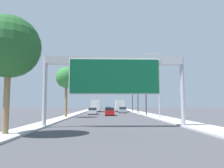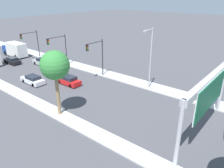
% 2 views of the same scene
% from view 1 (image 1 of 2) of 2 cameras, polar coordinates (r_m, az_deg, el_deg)
% --- Properties ---
extents(sidewalk_right, '(3.00, 120.00, 0.15)m').
position_cam_1_polar(sidewalk_right, '(62.98, 6.08, -7.17)').
color(sidewalk_right, '#B9B9B9').
rests_on(sidewalk_right, ground).
extents(median_strip_left, '(2.00, 120.00, 0.15)m').
position_cam_1_polar(median_strip_left, '(62.71, -7.73, -7.16)').
color(median_strip_left, '#B9B9B9').
rests_on(median_strip_left, ground).
extents(sign_gantry, '(13.28, 0.73, 6.56)m').
position_cam_1_polar(sign_gantry, '(20.44, 0.63, 3.10)').
color(sign_gantry, '#B2B2B7').
rests_on(sign_gantry, ground).
extents(car_mid_right, '(1.77, 4.40, 1.43)m').
position_cam_1_polar(car_mid_right, '(60.26, -1.01, -6.71)').
color(car_mid_right, black).
rests_on(car_mid_right, ground).
extents(car_far_right, '(1.82, 4.62, 1.40)m').
position_cam_1_polar(car_far_right, '(46.99, -5.08, -7.08)').
color(car_far_right, silver).
rests_on(car_far_right, ground).
extents(car_mid_center, '(1.74, 4.48, 1.50)m').
position_cam_1_polar(car_mid_center, '(41.93, -0.65, -7.25)').
color(car_mid_center, red).
rests_on(car_mid_center, ground).
extents(car_far_left, '(1.84, 4.40, 1.46)m').
position_cam_1_polar(car_far_left, '(54.69, 2.77, -6.82)').
color(car_far_left, '#A5A8AD').
rests_on(car_far_left, ground).
extents(truck_box_primary, '(2.40, 7.62, 3.33)m').
position_cam_1_polar(truck_box_primary, '(65.38, 2.01, -5.71)').
color(truck_box_primary, navy).
rests_on(truck_box_primary, ground).
extents(truck_box_secondary, '(2.41, 7.80, 3.40)m').
position_cam_1_polar(truck_box_secondary, '(63.51, -4.23, -5.68)').
color(truck_box_secondary, white).
rests_on(truck_box_secondary, ground).
extents(traffic_light_near_intersection, '(4.10, 0.32, 6.70)m').
position_cam_1_polar(traffic_light_near_intersection, '(40.92, 7.17, -1.99)').
color(traffic_light_near_intersection, '#2D2D30').
rests_on(traffic_light_near_intersection, ground).
extents(traffic_light_mid_block, '(4.57, 0.32, 6.43)m').
position_cam_1_polar(traffic_light_mid_block, '(50.78, 5.19, -2.80)').
color(traffic_light_mid_block, '#2D2D30').
rests_on(traffic_light_mid_block, ground).
extents(traffic_light_far_intersection, '(4.32, 0.32, 6.20)m').
position_cam_1_polar(traffic_light_far_intersection, '(60.71, 4.10, -3.38)').
color(traffic_light_far_intersection, '#2D2D30').
rests_on(traffic_light_far_intersection, ground).
extents(palm_tree_foreground, '(4.33, 4.33, 8.23)m').
position_cam_1_polar(palm_tree_foreground, '(16.84, -25.33, 8.72)').
color(palm_tree_foreground, '#8C704C').
rests_on(palm_tree_foreground, ground).
extents(palm_tree_background, '(3.40, 3.40, 8.13)m').
position_cam_1_polar(palm_tree_background, '(36.03, -11.81, 1.52)').
color(palm_tree_background, '#8C704C').
rests_on(palm_tree_background, ground).
extents(street_lamp_right, '(2.41, 0.28, 9.45)m').
position_cam_1_polar(street_lamp_right, '(31.84, 11.72, 0.89)').
color(street_lamp_right, '#B2B2B7').
rests_on(street_lamp_right, ground).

